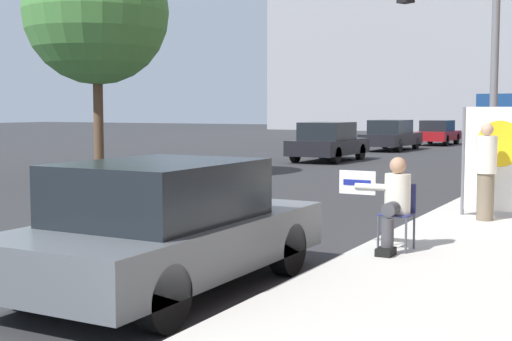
# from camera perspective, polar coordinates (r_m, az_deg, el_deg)

# --- Properties ---
(ground_plane) EXTENTS (160.00, 160.00, 0.00)m
(ground_plane) POSITION_cam_1_polar(r_m,az_deg,el_deg) (8.35, -13.50, -9.22)
(ground_plane) COLOR #303033
(seated_protester) EXTENTS (0.98, 0.77, 1.22)m
(seated_protester) POSITION_cam_1_polar(r_m,az_deg,el_deg) (9.45, 10.96, -2.36)
(seated_protester) COLOR #474C56
(seated_protester) RESTS_ON sidewalk_curb
(jogger_on_sidewalk) EXTENTS (0.34, 0.34, 1.62)m
(jogger_on_sidewalk) POSITION_cam_1_polar(r_m,az_deg,el_deg) (12.39, 17.92, -0.06)
(jogger_on_sidewalk) COLOR #756651
(jogger_on_sidewalk) RESTS_ON sidewalk_curb
(traffic_light_pole) EXTENTS (2.51, 2.28, 5.45)m
(traffic_light_pole) POSITION_cam_1_polar(r_m,az_deg,el_deg) (16.33, 15.87, 11.15)
(traffic_light_pole) COLOR slate
(traffic_light_pole) RESTS_ON sidewalk_curb
(parked_car_curbside) EXTENTS (1.90, 4.15, 1.45)m
(parked_car_curbside) POSITION_cam_1_polar(r_m,az_deg,el_deg) (7.96, -7.20, -4.48)
(parked_car_curbside) COLOR #565B60
(parked_car_curbside) RESTS_ON ground_plane
(car_on_road_nearest) EXTENTS (1.89, 4.20, 1.52)m
(car_on_road_nearest) POSITION_cam_1_polar(r_m,az_deg,el_deg) (28.00, 5.79, 2.29)
(car_on_road_nearest) COLOR black
(car_on_road_nearest) RESTS_ON ground_plane
(car_on_road_midblock) EXTENTS (1.83, 4.73, 1.50)m
(car_on_road_midblock) POSITION_cam_1_polar(r_m,az_deg,el_deg) (35.85, 10.76, 2.79)
(car_on_road_midblock) COLOR black
(car_on_road_midblock) RESTS_ON ground_plane
(car_on_road_distant) EXTENTS (1.75, 4.13, 1.40)m
(car_on_road_distant) POSITION_cam_1_polar(r_m,az_deg,el_deg) (41.97, 14.33, 2.96)
(car_on_road_distant) COLOR maroon
(car_on_road_distant) RESTS_ON ground_plane
(city_bus_on_road) EXTENTS (2.58, 10.44, 3.01)m
(city_bus_on_road) POSITION_cam_1_polar(r_m,az_deg,el_deg) (52.32, 19.67, 4.32)
(city_bus_on_road) COLOR navy
(city_bus_on_road) RESTS_ON ground_plane
(street_tree_near_curb) EXTENTS (4.11, 4.11, 6.83)m
(street_tree_near_curb) POSITION_cam_1_polar(r_m,az_deg,el_deg) (21.14, -12.64, 12.25)
(street_tree_near_curb) COLOR brown
(street_tree_near_curb) RESTS_ON ground_plane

